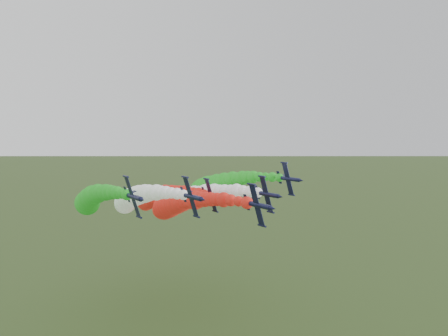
{
  "coord_description": "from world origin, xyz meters",
  "views": [
    {
      "loc": [
        -48.08,
        -77.76,
        53.02
      ],
      "look_at": [
        3.25,
        -1.4,
        45.6
      ],
      "focal_mm": 35.0,
      "sensor_mm": 36.0,
      "label": 1
    }
  ],
  "objects_px": {
    "jet_outer_left": "(91,199)",
    "jet_trail": "(155,197)",
    "jet_inner_left": "(133,199)",
    "jet_lead": "(174,205)",
    "jet_outer_right": "(212,185)",
    "jet_inner_right": "(190,197)"
  },
  "relations": [
    {
      "from": "jet_inner_left",
      "to": "jet_trail",
      "type": "relative_size",
      "value": 1.0
    },
    {
      "from": "jet_inner_left",
      "to": "jet_inner_right",
      "type": "height_order",
      "value": "jet_inner_left"
    },
    {
      "from": "jet_lead",
      "to": "jet_inner_right",
      "type": "distance_m",
      "value": 13.32
    },
    {
      "from": "jet_outer_left",
      "to": "jet_trail",
      "type": "distance_m",
      "value": 24.53
    },
    {
      "from": "jet_inner_right",
      "to": "jet_outer_right",
      "type": "bearing_deg",
      "value": 28.4
    },
    {
      "from": "jet_outer_left",
      "to": "jet_trail",
      "type": "relative_size",
      "value": 1.0
    },
    {
      "from": "jet_lead",
      "to": "jet_inner_left",
      "type": "xyz_separation_m",
      "value": [
        -8.31,
        9.04,
        1.26
      ]
    },
    {
      "from": "jet_inner_right",
      "to": "jet_outer_right",
      "type": "distance_m",
      "value": 13.58
    },
    {
      "from": "jet_lead",
      "to": "jet_outer_right",
      "type": "distance_m",
      "value": 26.66
    },
    {
      "from": "jet_inner_left",
      "to": "jet_trail",
      "type": "height_order",
      "value": "jet_inner_left"
    },
    {
      "from": "jet_inner_left",
      "to": "jet_inner_right",
      "type": "relative_size",
      "value": 1.0
    },
    {
      "from": "jet_inner_right",
      "to": "jet_outer_left",
      "type": "bearing_deg",
      "value": 167.78
    },
    {
      "from": "jet_inner_left",
      "to": "jet_trail",
      "type": "xyz_separation_m",
      "value": [
        13.14,
        13.72,
        -2.36
      ]
    },
    {
      "from": "jet_outer_left",
      "to": "jet_inner_left",
      "type": "bearing_deg",
      "value": -30.53
    },
    {
      "from": "jet_outer_left",
      "to": "jet_outer_right",
      "type": "bearing_deg",
      "value": 0.35
    },
    {
      "from": "jet_inner_left",
      "to": "jet_inner_right",
      "type": "bearing_deg",
      "value": -0.74
    },
    {
      "from": "jet_inner_left",
      "to": "jet_trail",
      "type": "bearing_deg",
      "value": 46.22
    },
    {
      "from": "jet_lead",
      "to": "jet_inner_left",
      "type": "bearing_deg",
      "value": 132.61
    },
    {
      "from": "jet_lead",
      "to": "jet_inner_left",
      "type": "relative_size",
      "value": 1.0
    },
    {
      "from": "jet_inner_right",
      "to": "jet_trail",
      "type": "xyz_separation_m",
      "value": [
        -5.16,
        13.95,
        -1.33
      ]
    },
    {
      "from": "jet_trail",
      "to": "jet_outer_left",
      "type": "bearing_deg",
      "value": -161.32
    },
    {
      "from": "jet_trail",
      "to": "jet_outer_right",
      "type": "bearing_deg",
      "value": -24.08
    }
  ]
}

